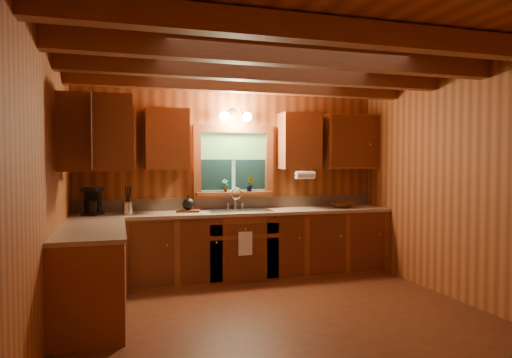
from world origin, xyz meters
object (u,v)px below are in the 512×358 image
object	(u,v)px
sink	(239,214)
wicker_basket	(342,205)
coffee_maker	(93,201)
cutting_board	(188,211)

from	to	relation	value
sink	wicker_basket	distance (m)	1.51
coffee_maker	wicker_basket	world-z (taller)	coffee_maker
cutting_board	wicker_basket	distance (m)	2.17
coffee_maker	wicker_basket	distance (m)	3.33
wicker_basket	cutting_board	bearing A→B (deg)	177.88
coffee_maker	sink	bearing A→B (deg)	22.76
coffee_maker	wicker_basket	bearing A→B (deg)	22.68
sink	coffee_maker	xyz separation A→B (m)	(-1.83, 0.03, 0.21)
cutting_board	sink	bearing A→B (deg)	8.69
sink	wicker_basket	bearing A→B (deg)	-1.25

